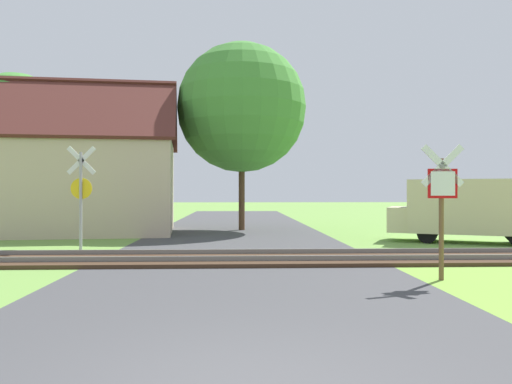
{
  "coord_description": "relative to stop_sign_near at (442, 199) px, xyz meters",
  "views": [
    {
      "loc": [
        -0.06,
        -4.27,
        1.81
      ],
      "look_at": [
        0.5,
        9.78,
        1.8
      ],
      "focal_mm": 35.0,
      "sensor_mm": 36.0,
      "label": 1
    }
  ],
  "objects": [
    {
      "name": "stop_sign_near",
      "position": [
        0.0,
        0.0,
        0.0
      ],
      "size": [
        0.88,
        0.15,
        2.78
      ],
      "rotation": [
        0.0,
        0.0,
        3.11
      ],
      "color": "brown",
      "rests_on": "ground"
    },
    {
      "name": "crossing_sign_far",
      "position": [
        -8.88,
        5.28,
        0.2
      ],
      "size": [
        0.88,
        0.13,
        3.2
      ],
      "rotation": [
        0.0,
        0.0,
        0.0
      ],
      "color": "#9E9EA5",
      "rests_on": "ground"
    },
    {
      "name": "tree_center",
      "position": [
        -3.92,
        13.54,
        4.1
      ],
      "size": [
        6.08,
        6.08,
        8.81
      ],
      "color": "#513823",
      "rests_on": "ground"
    },
    {
      "name": "house",
      "position": [
        -11.01,
        12.2,
        0.53
      ],
      "size": [
        8.95,
        7.41,
        6.78
      ],
      "rotation": [
        0.0,
        0.0,
        0.1
      ],
      "color": "#C6B293",
      "rests_on": "ground"
    },
    {
      "name": "rail_track",
      "position": [
        -4.13,
        3.06,
        -1.61
      ],
      "size": [
        60.0,
        2.6,
        0.22
      ],
      "color": "#422D1E",
      "rests_on": "ground"
    },
    {
      "name": "road_asphalt",
      "position": [
        -4.13,
        -3.71,
        -1.66
      ],
      "size": [
        7.42,
        80.0,
        0.01
      ],
      "primitive_type": "cube",
      "color": "#424244",
      "rests_on": "ground"
    },
    {
      "name": "mail_truck",
      "position": [
        3.96,
        7.39,
        -0.43
      ],
      "size": [
        5.23,
        3.73,
        2.24
      ],
      "rotation": [
        0.0,
        0.0,
        1.14
      ],
      "color": "beige",
      "rests_on": "ground"
    },
    {
      "name": "tree_left",
      "position": [
        -14.32,
        13.43,
        3.0
      ],
      "size": [
        5.17,
        5.17,
        7.26
      ],
      "color": "#513823",
      "rests_on": "ground"
    }
  ]
}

